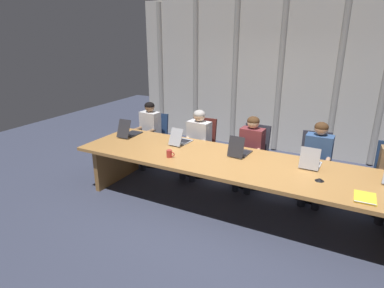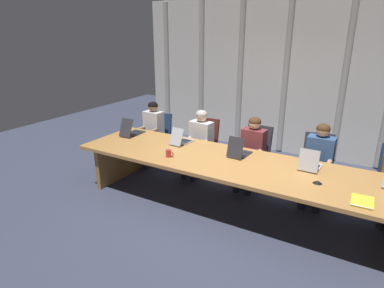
% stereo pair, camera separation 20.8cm
% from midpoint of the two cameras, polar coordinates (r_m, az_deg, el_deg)
% --- Properties ---
extents(ground_plane, '(13.23, 13.23, 0.00)m').
position_cam_midpoint_polar(ground_plane, '(4.89, 7.76, -11.05)').
color(ground_plane, '#383D51').
extents(conference_table, '(4.67, 1.23, 0.74)m').
position_cam_midpoint_polar(conference_table, '(4.62, 8.10, -4.48)').
color(conference_table, '#B77F42').
rests_on(conference_table, ground_plane).
extents(curtain_backdrop, '(6.61, 0.17, 3.11)m').
position_cam_midpoint_polar(curtain_backdrop, '(6.97, 17.45, 10.92)').
color(curtain_backdrop, beige).
rests_on(curtain_backdrop, ground_plane).
extents(laptop_left_end, '(0.25, 0.47, 0.31)m').
position_cam_midpoint_polar(laptop_left_end, '(5.73, -9.42, 2.18)').
color(laptop_left_end, '#2D2D33').
rests_on(laptop_left_end, conference_table).
extents(laptop_left_mid, '(0.25, 0.43, 0.27)m').
position_cam_midpoint_polar(laptop_left_mid, '(5.22, -0.66, 0.69)').
color(laptop_left_mid, '#A8ADB7').
rests_on(laptop_left_mid, conference_table).
extents(laptop_center, '(0.26, 0.41, 0.31)m').
position_cam_midpoint_polar(laptop_center, '(4.77, 9.52, -1.35)').
color(laptop_center, '#2D2D33').
rests_on(laptop_center, conference_table).
extents(laptop_right_mid, '(0.26, 0.37, 0.30)m').
position_cam_midpoint_polar(laptop_right_mid, '(4.57, 21.19, -3.39)').
color(laptop_right_mid, '#BCBCC1').
rests_on(laptop_right_mid, conference_table).
extents(office_chair_left_end, '(0.60, 0.60, 0.93)m').
position_cam_midpoint_polar(office_chair_left_end, '(6.41, -5.09, 0.03)').
color(office_chair_left_end, navy).
rests_on(office_chair_left_end, ground_plane).
extents(office_chair_left_mid, '(0.60, 0.60, 0.97)m').
position_cam_midpoint_polar(office_chair_left_mid, '(5.91, 2.97, -1.50)').
color(office_chair_left_mid, '#511E19').
rests_on(office_chair_left_mid, ground_plane).
extents(office_chair_center, '(0.60, 0.60, 0.97)m').
position_cam_midpoint_polar(office_chair_center, '(5.57, 11.80, -3.21)').
color(office_chair_center, '#2D2D38').
rests_on(office_chair_center, ground_plane).
extents(office_chair_right_mid, '(0.60, 0.61, 0.98)m').
position_cam_midpoint_polar(office_chair_right_mid, '(5.38, 21.78, -5.02)').
color(office_chair_right_mid, '#2D2D38').
rests_on(office_chair_right_mid, ground_plane).
extents(person_left_end, '(0.39, 0.56, 1.20)m').
position_cam_midpoint_polar(person_left_end, '(6.21, -6.28, 2.49)').
color(person_left_end, silver).
rests_on(person_left_end, ground_plane).
extents(person_left_mid, '(0.44, 0.57, 1.17)m').
position_cam_midpoint_polar(person_left_mid, '(5.68, 2.20, 0.95)').
color(person_left_mid, silver).
rests_on(person_left_mid, ground_plane).
extents(person_center, '(0.40, 0.56, 1.17)m').
position_cam_midpoint_polar(person_center, '(5.32, 11.40, -0.77)').
color(person_center, brown).
rests_on(person_center, ground_plane).
extents(person_right_mid, '(0.40, 0.55, 1.20)m').
position_cam_midpoint_polar(person_right_mid, '(5.11, 22.31, -2.50)').
color(person_right_mid, '#335184').
rests_on(person_right_mid, ground_plane).
extents(coffee_mug_near, '(0.13, 0.08, 0.11)m').
position_cam_midpoint_polar(coffee_mug_near, '(4.66, -2.82, -1.65)').
color(coffee_mug_near, '#B2332D').
rests_on(coffee_mug_near, conference_table).
extents(conference_mic_left_side, '(0.11, 0.11, 0.03)m').
position_cam_midpoint_polar(conference_mic_left_side, '(4.19, 22.45, -6.17)').
color(conference_mic_left_side, black).
rests_on(conference_mic_left_side, conference_table).
extents(spiral_notepad, '(0.23, 0.31, 0.03)m').
position_cam_midpoint_polar(spiral_notepad, '(3.96, 29.01, -8.82)').
color(spiral_notepad, yellow).
rests_on(spiral_notepad, conference_table).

